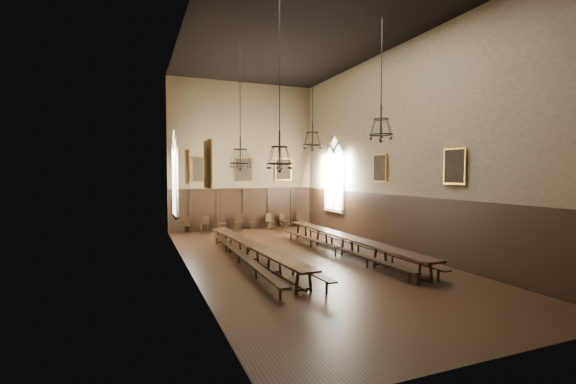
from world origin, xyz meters
TOP-DOWN VIEW (x-y plane):
  - floor at (0.00, 0.00)m, footprint 9.00×18.00m
  - ceiling at (0.00, 0.00)m, footprint 9.00×18.00m
  - wall_back at (0.00, 9.01)m, footprint 9.00×0.02m
  - wall_front at (0.00, -9.01)m, footprint 9.00×0.02m
  - wall_left at (-4.51, 0.00)m, footprint 0.02×18.00m
  - wall_right at (4.51, 0.00)m, footprint 0.02×18.00m
  - wainscot_panelling at (0.00, 0.00)m, footprint 9.00×18.00m
  - table_left at (-2.06, 0.14)m, footprint 1.29×9.48m
  - table_right at (2.07, -0.00)m, footprint 0.84×10.32m
  - bench_left_outer at (-2.58, 0.20)m, footprint 0.38×10.04m
  - bench_left_inner at (-1.44, 0.04)m, footprint 0.85×9.63m
  - bench_right_inner at (1.46, -0.11)m, footprint 0.82×9.38m
  - bench_right_outer at (2.60, -0.03)m, footprint 0.51×9.95m
  - chair_0 at (-3.47, 8.55)m, footprint 0.50×0.50m
  - chair_1 at (-2.46, 8.60)m, footprint 0.51×0.51m
  - chair_2 at (-1.43, 8.59)m, footprint 0.47×0.47m
  - chair_3 at (-0.44, 8.55)m, footprint 0.51×0.51m
  - chair_4 at (0.47, 8.58)m, footprint 0.46×0.46m
  - chair_5 at (1.55, 8.52)m, footprint 0.53×0.53m
  - chair_6 at (2.47, 8.53)m, footprint 0.51×0.51m
  - chair_7 at (3.60, 8.52)m, footprint 0.40×0.40m
  - chandelier_back_left at (-1.98, 2.14)m, footprint 0.93×0.93m
  - chandelier_back_right at (1.74, 2.75)m, footprint 0.92×0.92m
  - chandelier_front_left at (-1.98, -2.70)m, footprint 0.83×0.83m
  - chandelier_front_right at (2.06, -2.33)m, footprint 0.86×0.86m
  - portrait_back_0 at (-2.60, 8.88)m, footprint 1.10×0.12m
  - portrait_back_1 at (0.00, 8.88)m, footprint 1.10×0.12m
  - portrait_back_2 at (2.60, 8.88)m, footprint 1.10×0.12m
  - portrait_left_0 at (-4.38, 1.00)m, footprint 0.12×1.00m
  - portrait_left_1 at (-4.38, -3.50)m, footprint 0.12×1.00m
  - portrait_right_0 at (4.38, 1.00)m, footprint 0.12×1.00m
  - portrait_right_1 at (4.38, -3.50)m, footprint 0.12×1.00m
  - window_right at (4.43, 5.50)m, footprint 0.20×2.20m
  - window_left at (-4.43, 5.50)m, footprint 0.20×2.20m

SIDE VIEW (x-z plane):
  - floor at x=0.00m, z-range -0.02..0.00m
  - chair_4 at x=0.47m, z-range -0.17..0.69m
  - bench_right_inner at x=1.46m, z-range 0.06..0.48m
  - chair_0 at x=-3.47m, z-range -0.18..0.72m
  - chair_7 at x=3.60m, z-range -0.18..0.73m
  - chair_6 at x=2.47m, z-range -0.18..0.73m
  - bench_left_inner at x=-1.44m, z-range 0.06..0.49m
  - chair_1 at x=-2.46m, z-range -0.19..0.75m
  - bench_right_outer at x=2.60m, z-range 0.06..0.51m
  - bench_left_outer at x=-2.58m, z-range 0.06..0.51m
  - chair_5 at x=1.55m, z-range -0.19..0.77m
  - chair_2 at x=-1.43m, z-range -0.19..0.77m
  - chair_3 at x=-0.44m, z-range -0.19..0.78m
  - table_left at x=-2.06m, z-range 0.00..0.74m
  - table_right at x=2.07m, z-range 0.00..0.80m
  - wainscot_panelling at x=0.00m, z-range 0.00..2.50m
  - window_right at x=4.43m, z-range 1.10..5.70m
  - window_left at x=-4.43m, z-range 1.10..5.70m
  - portrait_back_0 at x=-2.60m, z-range 3.00..4.40m
  - portrait_back_1 at x=0.00m, z-range 3.00..4.40m
  - portrait_back_2 at x=2.60m, z-range 3.00..4.40m
  - portrait_left_0 at x=-4.38m, z-range 3.05..4.35m
  - portrait_left_1 at x=-4.38m, z-range 3.05..4.35m
  - portrait_right_0 at x=4.38m, z-range 3.05..4.35m
  - portrait_right_1 at x=4.38m, z-range 3.05..4.35m
  - chandelier_front_left at x=-1.98m, z-range 1.42..6.82m
  - chandelier_back_left at x=-1.98m, z-range 1.57..6.85m
  - wall_back at x=0.00m, z-range 0.00..9.00m
  - wall_front at x=0.00m, z-range 0.00..9.00m
  - wall_left at x=-4.51m, z-range 0.00..9.00m
  - wall_right at x=4.51m, z-range 0.00..9.00m
  - chandelier_back_right at x=1.74m, z-range 2.91..7.26m
  - chandelier_front_right at x=2.06m, z-range 2.97..7.28m
  - ceiling at x=0.00m, z-range 9.00..9.02m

